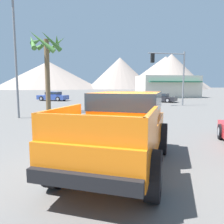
# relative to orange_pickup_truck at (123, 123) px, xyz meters

# --- Properties ---
(ground_plane) EXTENTS (320.00, 320.00, 0.00)m
(ground_plane) POSITION_rel_orange_pickup_truck_xyz_m (-0.29, -0.46, -1.12)
(ground_plane) COLOR #5B5956
(orange_pickup_truck) EXTENTS (4.02, 5.31, 1.95)m
(orange_pickup_truck) POSITION_rel_orange_pickup_truck_xyz_m (0.00, 0.00, 0.00)
(orange_pickup_truck) COLOR orange
(orange_pickup_truck) RESTS_ON ground_plane
(parked_car_blue) EXTENTS (4.43, 3.46, 1.25)m
(parked_car_blue) POSITION_rel_orange_pickup_truck_xyz_m (-3.43, 25.58, -0.49)
(parked_car_blue) COLOR #334C9E
(parked_car_blue) RESTS_ON ground_plane
(parked_car_dark) EXTENTS (4.22, 4.04, 1.08)m
(parked_car_dark) POSITION_rel_orange_pickup_truck_xyz_m (10.18, 20.51, -0.57)
(parked_car_dark) COLOR #232328
(parked_car_dark) RESTS_ON ground_plane
(traffic_light_main) EXTENTS (4.06, 0.38, 5.60)m
(traffic_light_main) POSITION_rel_orange_pickup_truck_xyz_m (8.98, 15.49, 2.82)
(traffic_light_main) COLOR slate
(traffic_light_main) RESTS_ON ground_plane
(street_lamp_post) EXTENTS (0.90, 0.24, 7.90)m
(street_lamp_post) POSITION_rel_orange_pickup_truck_xyz_m (-4.64, 9.46, 3.61)
(street_lamp_post) COLOR slate
(street_lamp_post) RESTS_ON ground_plane
(palm_tree_tall) EXTENTS (2.87, 2.97, 5.97)m
(palm_tree_tall) POSITION_rel_orange_pickup_truck_xyz_m (-2.91, 11.42, 3.37)
(palm_tree_tall) COLOR brown
(palm_tree_tall) RESTS_ON ground_plane
(storefront_building) EXTENTS (10.23, 6.08, 3.76)m
(storefront_building) POSITION_rel_orange_pickup_truck_xyz_m (15.96, 30.42, 0.76)
(storefront_building) COLOR beige
(storefront_building) RESTS_ON ground_plane
(distant_mountain_range) EXTENTS (123.77, 66.56, 19.11)m
(distant_mountain_range) POSITION_rel_orange_pickup_truck_xyz_m (28.78, 117.38, 7.66)
(distant_mountain_range) COLOR gray
(distant_mountain_range) RESTS_ON ground_plane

